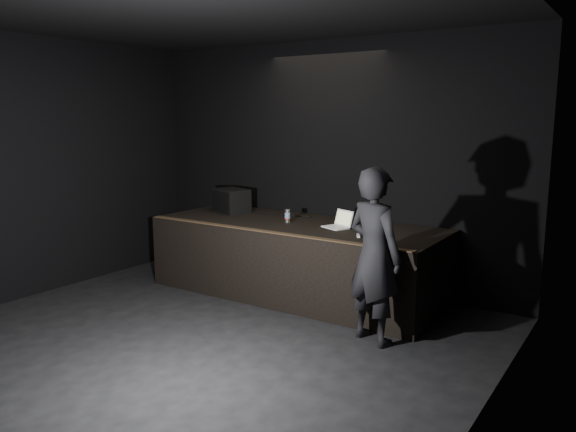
% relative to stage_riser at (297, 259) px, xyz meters
% --- Properties ---
extents(ground, '(7.00, 7.00, 0.00)m').
position_rel_stage_riser_xyz_m(ground, '(0.00, -2.73, -0.50)').
color(ground, black).
rests_on(ground, ground).
extents(room_walls, '(6.10, 7.10, 3.52)m').
position_rel_stage_riser_xyz_m(room_walls, '(0.00, -2.73, 1.52)').
color(room_walls, black).
rests_on(room_walls, ground).
extents(stage_riser, '(4.00, 1.50, 1.00)m').
position_rel_stage_riser_xyz_m(stage_riser, '(0.00, 0.00, 0.00)').
color(stage_riser, black).
rests_on(stage_riser, ground).
extents(riser_lip, '(3.92, 0.10, 0.01)m').
position_rel_stage_riser_xyz_m(riser_lip, '(0.00, -0.71, 0.51)').
color(riser_lip, brown).
rests_on(riser_lip, stage_riser).
extents(stage_monitor, '(0.63, 0.55, 0.36)m').
position_rel_stage_riser_xyz_m(stage_monitor, '(-1.31, 0.20, 0.68)').
color(stage_monitor, black).
rests_on(stage_monitor, stage_riser).
extents(cable, '(0.96, 0.16, 0.02)m').
position_rel_stage_riser_xyz_m(cable, '(-0.56, 0.40, 0.51)').
color(cable, black).
rests_on(cable, stage_riser).
extents(laptop, '(0.41, 0.39, 0.22)m').
position_rel_stage_riser_xyz_m(laptop, '(0.63, 0.04, 0.56)').
color(laptop, white).
rests_on(laptop, stage_riser).
extents(beer_can, '(0.08, 0.08, 0.18)m').
position_rel_stage_riser_xyz_m(beer_can, '(-0.13, -0.03, 0.59)').
color(beer_can, silver).
rests_on(beer_can, stage_riser).
extents(plastic_cup, '(0.08, 0.08, 0.10)m').
position_rel_stage_riser_xyz_m(plastic_cup, '(0.66, 0.13, 0.55)').
color(plastic_cup, white).
rests_on(plastic_cup, stage_riser).
extents(wii_remote, '(0.10, 0.15, 0.03)m').
position_rel_stage_riser_xyz_m(wii_remote, '(1.09, -0.33, 0.51)').
color(wii_remote, silver).
rests_on(wii_remote, stage_riser).
extents(person, '(0.81, 0.66, 1.92)m').
position_rel_stage_riser_xyz_m(person, '(1.60, -0.95, 0.46)').
color(person, black).
rests_on(person, ground).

